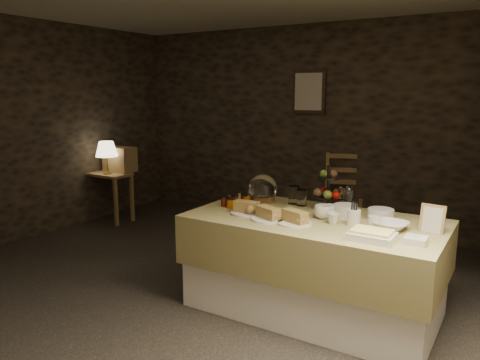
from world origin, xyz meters
The scene contains 27 objects.
ground_plane centered at (0.00, 0.00, 0.00)m, with size 5.50×5.00×0.01m, color black.
room_shell centered at (0.00, 0.00, 1.56)m, with size 5.52×5.02×2.60m.
buffet_table centered at (0.93, 0.14, 0.45)m, with size 1.97×1.05×0.78m.
console_table centered at (-2.50, 1.17, 0.53)m, with size 0.62×0.35×0.66m.
table_lamp centered at (-2.45, 1.12, 1.00)m, with size 0.29×0.29×0.44m.
wine_rack centered at (-2.45, 1.35, 0.83)m, with size 0.42×0.26×0.34m, color brown.
chair centered at (0.42, 2.35, 0.44)m, with size 0.60×0.58×0.78m.
framed_picture centered at (-0.15, 2.47, 1.75)m, with size 0.45×0.04×0.55m.
plate_stack_a centered at (1.13, 0.30, 0.83)m, with size 0.19×0.19×0.10m, color silver.
plate_stack_b centered at (1.39, 0.37, 0.82)m, with size 0.20×0.20×0.09m, color silver.
cutlery_holder centered at (1.26, 0.10, 0.84)m, with size 0.10×0.10×0.12m, color silver.
cup_a centered at (0.99, 0.16, 0.83)m, with size 0.13×0.13×0.11m, color silver.
cup_b centered at (1.12, 0.06, 0.82)m, with size 0.09×0.09×0.09m, color silver.
mug_c centered at (1.02, 0.25, 0.83)m, with size 0.09×0.09×0.10m, color silver.
mug_d centered at (1.41, 0.11, 0.82)m, with size 0.08×0.08×0.09m, color silver.
bowl centered at (1.52, 0.14, 0.81)m, with size 0.24×0.24×0.06m, color silver.
cake_dome centered at (0.32, 0.41, 0.88)m, with size 0.26×0.26×0.26m.
fruit_stand centered at (0.91, 0.47, 0.92)m, with size 0.27×0.27×0.38m.
bread_platter_left centered at (0.41, -0.03, 0.82)m, with size 0.26×0.26×0.11m.
bread_platter_center centered at (0.65, -0.10, 0.82)m, with size 0.26×0.26×0.11m.
bread_platter_right centered at (0.87, -0.09, 0.82)m, with size 0.26×0.26×0.11m.
jam_jars centered at (0.16, 0.19, 0.82)m, with size 0.20×0.32×0.07m.
tart_dish centered at (1.48, -0.17, 0.81)m, with size 0.30×0.22×0.07m.
square_dish centered at (1.74, -0.09, 0.80)m, with size 0.14×0.14×0.04m, color silver.
menu_frame centered at (1.79, 0.23, 0.87)m, with size 0.17×0.02×0.22m, color brown.
storage_jar_a centered at (0.59, 0.48, 0.86)m, with size 0.10×0.10×0.16m, color white.
storage_jar_b centered at (0.68, 0.46, 0.85)m, with size 0.09×0.09×0.14m, color white.
Camera 1 is at (2.30, -3.20, 1.77)m, focal length 35.00 mm.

